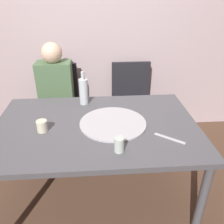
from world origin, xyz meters
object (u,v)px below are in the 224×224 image
(chair_right, at_px, (132,98))
(guest_in_sweater, at_px, (55,95))
(table_knife, at_px, (170,138))
(chair_left, at_px, (58,100))
(wine_bottle, at_px, (84,91))
(tumbler_far, at_px, (42,126))
(pizza_tray, at_px, (113,123))
(dining_table, at_px, (96,132))
(tumbler_near, at_px, (119,145))

(chair_right, distance_m, guest_in_sweater, 0.86)
(table_knife, relative_size, chair_left, 0.24)
(wine_bottle, relative_size, chair_right, 0.33)
(tumbler_far, bearing_deg, chair_left, 92.01)
(pizza_tray, distance_m, chair_left, 1.09)
(tumbler_far, bearing_deg, table_knife, -10.51)
(dining_table, bearing_deg, chair_left, 114.89)
(table_knife, distance_m, chair_left, 1.48)
(chair_left, bearing_deg, wine_bottle, 120.82)
(tumbler_near, relative_size, table_knife, 0.45)
(pizza_tray, xyz_separation_m, table_knife, (0.37, -0.22, -0.00))
(chair_right, bearing_deg, dining_table, 65.39)
(dining_table, height_order, chair_left, chair_left)
(tumbler_near, xyz_separation_m, table_knife, (0.36, 0.11, -0.05))
(tumbler_far, xyz_separation_m, chair_right, (0.80, 0.97, -0.25))
(pizza_tray, height_order, wine_bottle, wine_bottle)
(dining_table, relative_size, wine_bottle, 5.21)
(pizza_tray, bearing_deg, table_knife, -30.96)
(pizza_tray, xyz_separation_m, chair_left, (-0.55, 0.91, -0.22))
(chair_right, bearing_deg, tumbler_near, 77.62)
(tumbler_far, bearing_deg, pizza_tray, 6.58)
(dining_table, height_order, tumbler_near, tumbler_near)
(guest_in_sweater, bearing_deg, pizza_tray, 125.88)
(tumbler_near, bearing_deg, chair_left, 114.33)
(pizza_tray, bearing_deg, tumbler_far, -173.42)
(tumbler_far, distance_m, guest_in_sweater, 0.83)
(tumbler_near, distance_m, chair_right, 1.30)
(pizza_tray, relative_size, tumbler_near, 5.11)
(tumbler_near, xyz_separation_m, guest_in_sweater, (-0.56, 1.09, -0.13))
(tumbler_far, bearing_deg, chair_right, 50.43)
(dining_table, height_order, chair_right, chair_right)
(dining_table, xyz_separation_m, chair_right, (0.42, 0.91, -0.14))
(tumbler_near, bearing_deg, tumbler_far, 152.60)
(dining_table, relative_size, table_knife, 7.01)
(chair_left, relative_size, guest_in_sweater, 0.77)
(tumbler_far, height_order, table_knife, tumbler_far)
(tumbler_far, bearing_deg, guest_in_sweater, 92.38)
(tumbler_near, distance_m, guest_in_sweater, 1.24)
(dining_table, xyz_separation_m, chair_left, (-0.42, 0.91, -0.14))
(tumbler_near, height_order, guest_in_sweater, guest_in_sweater)
(tumbler_near, height_order, chair_left, chair_left)
(pizza_tray, distance_m, guest_in_sweater, 0.94)
(tumbler_far, height_order, guest_in_sweater, guest_in_sweater)
(wine_bottle, height_order, tumbler_near, wine_bottle)
(tumbler_far, distance_m, table_knife, 0.91)
(chair_left, bearing_deg, pizza_tray, 121.10)
(table_knife, bearing_deg, wine_bottle, -7.25)
(tumbler_near, bearing_deg, dining_table, 112.83)
(dining_table, relative_size, pizza_tray, 3.04)
(pizza_tray, height_order, chair_left, chair_left)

